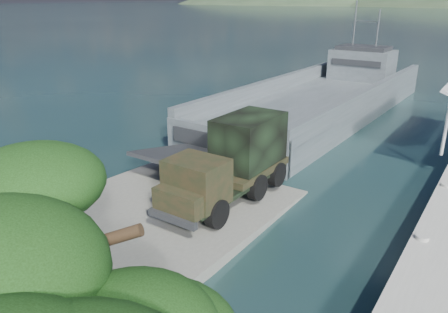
{
  "coord_description": "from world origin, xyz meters",
  "views": [
    {
      "loc": [
        13.2,
        -12.51,
        10.05
      ],
      "look_at": [
        0.85,
        6.0,
        1.9
      ],
      "focal_mm": 35.0,
      "sensor_mm": 36.0,
      "label": 1
    }
  ],
  "objects": [
    {
      "name": "soldier",
      "position": [
        -3.83,
        -1.1,
        1.41
      ],
      "size": [
        0.77,
        0.64,
        1.82
      ],
      "primitive_type": "imported",
      "rotation": [
        0.0,
        0.0,
        0.35
      ],
      "color": "black",
      "rests_on": "boat_ramp"
    },
    {
      "name": "boat_ramp",
      "position": [
        0.0,
        -1.0,
        0.25
      ],
      "size": [
        10.0,
        18.0,
        0.5
      ],
      "primitive_type": "cube",
      "color": "gray",
      "rests_on": "ground"
    },
    {
      "name": "shoreline_rocks",
      "position": [
        -6.2,
        0.5,
        0.0
      ],
      "size": [
        3.2,
        5.6,
        0.9
      ],
      "primitive_type": null,
      "color": "#575855",
      "rests_on": "ground"
    },
    {
      "name": "ground",
      "position": [
        0.0,
        0.0,
        0.0
      ],
      "size": [
        1400.0,
        1400.0,
        0.0
      ],
      "primitive_type": "plane",
      "color": "#162F34",
      "rests_on": "ground"
    },
    {
      "name": "military_truck",
      "position": [
        2.39,
        4.48,
        2.44
      ],
      "size": [
        2.91,
        8.49,
        3.91
      ],
      "rotation": [
        0.0,
        0.0,
        -0.02
      ],
      "color": "black",
      "rests_on": "boat_ramp"
    },
    {
      "name": "landing_craft",
      "position": [
        -0.92,
        24.28,
        0.88
      ],
      "size": [
        10.04,
        36.42,
        10.75
      ],
      "rotation": [
        0.0,
        0.0,
        -0.03
      ],
      "color": "#4C5659",
      "rests_on": "ground"
    }
  ]
}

